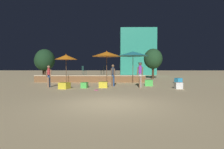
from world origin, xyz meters
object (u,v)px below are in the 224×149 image
patio_umbrella_2 (107,54)px  cube_seat_0 (103,85)px  cube_seat_4 (178,81)px  bistro_chair_0 (113,70)px  cube_seat_5 (84,85)px  person_0 (113,74)px  background_tree_1 (45,60)px  bistro_chair_2 (103,69)px  background_tree_2 (43,61)px  background_tree_0 (153,59)px  frisbee_disc (96,90)px  person_2 (49,76)px  cube_seat_3 (149,83)px  patio_umbrella_0 (133,54)px  cube_seat_2 (178,86)px  patio_umbrella_1 (66,57)px  cube_seat_1 (64,86)px  bistro_chair_1 (83,70)px  person_1 (140,73)px

patio_umbrella_2 → cube_seat_0: bearing=-90.9°
cube_seat_4 → bistro_chair_0: 6.26m
patio_umbrella_2 → cube_seat_4: bearing=-6.4°
bistro_chair_0 → cube_seat_5: bearing=134.1°
person_0 → background_tree_1: (-9.41, 10.02, 1.52)m
bistro_chair_2 → background_tree_2: (-9.02, 6.21, 1.10)m
background_tree_0 → person_0: bearing=-119.8°
cube_seat_4 → frisbee_disc: (-6.98, -4.63, -0.23)m
background_tree_0 → background_tree_1: 14.45m
bistro_chair_2 → background_tree_1: background_tree_1 is taller
cube_seat_4 → background_tree_0: 6.81m
cube_seat_0 → person_2: person_2 is taller
cube_seat_3 → bistro_chair_2: bearing=131.1°
patio_umbrella_0 → background_tree_1: bearing=146.3°
frisbee_disc → background_tree_1: 15.08m
person_0 → bistro_chair_0: person_0 is taller
cube_seat_5 → background_tree_1: size_ratio=0.13×
cube_seat_2 → background_tree_0: 10.39m
patio_umbrella_1 → background_tree_0: (9.41, 6.02, 0.09)m
bistro_chair_2 → patio_umbrella_0: bearing=35.1°
cube_seat_1 → bistro_chair_0: size_ratio=0.87×
cube_seat_5 → person_0: bearing=27.2°
cube_seat_2 → background_tree_2: 19.48m
cube_seat_1 → bistro_chair_1: size_ratio=0.87×
cube_seat_2 → person_0: size_ratio=0.28×
cube_seat_3 → frisbee_disc: cube_seat_3 is taller
patio_umbrella_2 → cube_seat_0: (-0.06, -3.89, -2.52)m
frisbee_disc → patio_umbrella_2: bearing=85.5°
patio_umbrella_1 → person_1: patio_umbrella_1 is taller
person_1 → frisbee_disc: person_1 is taller
patio_umbrella_1 → bistro_chair_2: size_ratio=3.02×
frisbee_disc → background_tree_1: size_ratio=0.07×
cube_seat_1 → person_2: bearing=151.3°
bistro_chair_1 → background_tree_0: (8.03, 4.71, 1.27)m
cube_seat_5 → person_1: person_1 is taller
bistro_chair_0 → cube_seat_0: bearing=148.0°
patio_umbrella_1 → person_1: (6.42, -3.55, -1.34)m
patio_umbrella_0 → person_2: (-6.57, -3.30, -1.86)m
cube_seat_1 → bistro_chair_1: 5.60m
bistro_chair_0 → frisbee_disc: (-1.02, -6.28, -1.23)m
cube_seat_4 → background_tree_2: background_tree_2 is taller
person_2 → bistro_chair_1: bearing=-6.8°
cube_seat_2 → frisbee_disc: 5.70m
background_tree_2 → patio_umbrella_2: bearing=-40.5°
bistro_chair_1 → background_tree_1: background_tree_1 is taller
bistro_chair_0 → patio_umbrella_2: bearing=122.5°
patio_umbrella_1 → bistro_chair_1: patio_umbrella_1 is taller
person_2 → background_tree_0: size_ratio=0.43×
cube_seat_2 → frisbee_disc: cube_seat_2 is taller
person_1 → cube_seat_1: bearing=122.1°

